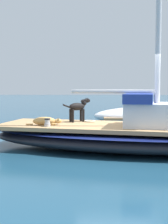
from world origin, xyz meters
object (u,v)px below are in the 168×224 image
Objects in this scene: sailboat_main at (122,137)px; deck_winch at (47,123)px; dog_tan at (46,121)px; coiled_rope at (90,121)px; dog_black at (78,107)px.

sailboat_main is 36.18× the size of deck_winch.
dog_tan is 2.91× the size of coiled_rope.
coiled_rope is at bearing 123.54° from dog_tan.
coiled_rope is at bearing -131.43° from sailboat_main.
coiled_rope is at bearing 135.27° from deck_winch.
dog_black is 0.52m from coiled_rope.
dog_tan reaches higher than sailboat_main.
dog_black reaches higher than sailboat_main.
dog_black is 3.85× the size of deck_winch.
dog_black reaches higher than coiled_rope.
sailboat_main is at bearing 48.57° from coiled_rope.
deck_winch is (0.33, -1.93, 0.42)m from sailboat_main.
sailboat_main is 2.00m from deck_winch.
sailboat_main is at bearing 56.70° from dog_black.
dog_black reaches higher than deck_winch.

